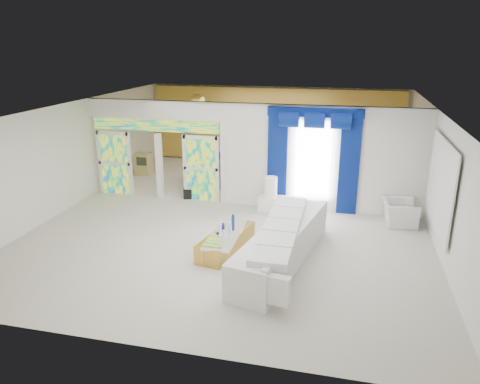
% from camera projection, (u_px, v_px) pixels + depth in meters
% --- Properties ---
extents(floor, '(12.00, 12.00, 0.00)m').
position_uv_depth(floor, '(239.00, 215.00, 12.81)').
color(floor, '#B7AF9E').
rests_on(floor, ground).
extents(dividing_wall, '(5.70, 0.18, 3.00)m').
position_uv_depth(dividing_wall, '(322.00, 159.00, 12.79)').
color(dividing_wall, white).
rests_on(dividing_wall, ground).
extents(dividing_header, '(4.30, 0.18, 0.55)m').
position_uv_depth(dividing_header, '(154.00, 110.00, 13.50)').
color(dividing_header, white).
rests_on(dividing_header, dividing_wall).
extents(stained_panel_left, '(0.95, 0.04, 2.00)m').
position_uv_depth(stained_panel_left, '(115.00, 163.00, 14.35)').
color(stained_panel_left, '#994C3F').
rests_on(stained_panel_left, ground).
extents(stained_panel_right, '(0.95, 0.04, 2.00)m').
position_uv_depth(stained_panel_right, '(201.00, 169.00, 13.73)').
color(stained_panel_right, '#994C3F').
rests_on(stained_panel_right, ground).
extents(stained_transom, '(4.00, 0.05, 0.35)m').
position_uv_depth(stained_transom, '(155.00, 125.00, 13.65)').
color(stained_transom, '#994C3F').
rests_on(stained_transom, dividing_header).
extents(window_pane, '(1.00, 0.02, 2.30)m').
position_uv_depth(window_pane, '(313.00, 161.00, 12.77)').
color(window_pane, white).
rests_on(window_pane, dividing_wall).
extents(blue_drape_left, '(0.55, 0.10, 2.80)m').
position_uv_depth(blue_drape_left, '(277.00, 161.00, 12.97)').
color(blue_drape_left, '#04094C').
rests_on(blue_drape_left, ground).
extents(blue_drape_right, '(0.55, 0.10, 2.80)m').
position_uv_depth(blue_drape_right, '(349.00, 165.00, 12.54)').
color(blue_drape_right, '#04094C').
rests_on(blue_drape_right, ground).
extents(blue_pelmet, '(2.60, 0.12, 0.25)m').
position_uv_depth(blue_pelmet, '(315.00, 112.00, 12.31)').
color(blue_pelmet, '#04094C').
rests_on(blue_pelmet, dividing_wall).
extents(wall_mirror, '(0.04, 2.70, 1.90)m').
position_uv_depth(wall_mirror, '(441.00, 185.00, 10.32)').
color(wall_mirror, white).
rests_on(wall_mirror, ground).
extents(gold_curtains, '(9.70, 0.12, 2.90)m').
position_uv_depth(gold_curtains, '(274.00, 126.00, 17.78)').
color(gold_curtains, '#C0892E').
rests_on(gold_curtains, ground).
extents(white_sofa, '(1.68, 4.18, 0.78)m').
position_uv_depth(white_sofa, '(282.00, 246.00, 9.98)').
color(white_sofa, white).
rests_on(white_sofa, ground).
extents(coffee_table, '(1.01, 2.00, 0.42)m').
position_uv_depth(coffee_table, '(226.00, 242.00, 10.61)').
color(coffee_table, '#B68E39').
rests_on(coffee_table, ground).
extents(console_table, '(1.30, 0.46, 0.43)m').
position_uv_depth(console_table, '(281.00, 204.00, 13.04)').
color(console_table, white).
rests_on(console_table, ground).
extents(table_lamp, '(0.36, 0.36, 0.58)m').
position_uv_depth(table_lamp, '(271.00, 187.00, 12.94)').
color(table_lamp, white).
rests_on(table_lamp, console_table).
extents(armchair, '(0.92, 1.03, 0.63)m').
position_uv_depth(armchair, '(399.00, 212.00, 12.13)').
color(armchair, white).
rests_on(armchair, ground).
extents(grand_piano, '(1.79, 2.04, 0.87)m').
position_uv_depth(grand_piano, '(213.00, 170.00, 15.63)').
color(grand_piano, black).
rests_on(grand_piano, ground).
extents(piano_bench, '(1.03, 0.66, 0.32)m').
position_uv_depth(piano_bench, '(199.00, 192.00, 14.24)').
color(piano_bench, black).
rests_on(piano_bench, ground).
extents(tv_console, '(0.54, 0.49, 0.78)m').
position_uv_depth(tv_console, '(143.00, 164.00, 16.67)').
color(tv_console, tan).
rests_on(tv_console, ground).
extents(chandelier, '(0.60, 0.60, 0.60)m').
position_uv_depth(chandelier, '(197.00, 103.00, 15.62)').
color(chandelier, gold).
rests_on(chandelier, ceiling).
extents(decanters, '(0.17, 1.02, 0.23)m').
position_uv_depth(decanters, '(227.00, 228.00, 10.61)').
color(decanters, white).
rests_on(decanters, coffee_table).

